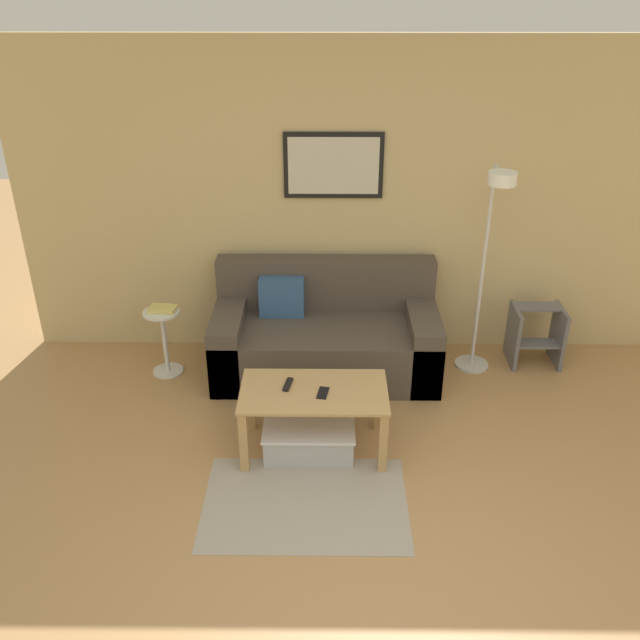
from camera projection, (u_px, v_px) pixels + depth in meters
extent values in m
plane|color=tan|center=(380.00, 610.00, 3.51)|extent=(16.00, 16.00, 0.00)
cube|color=tan|center=(362.00, 204.00, 5.44)|extent=(5.60, 0.06, 2.55)
cube|color=black|center=(333.00, 166.00, 5.26)|extent=(0.78, 0.02, 0.51)
cube|color=beige|center=(333.00, 166.00, 5.25)|extent=(0.71, 0.01, 0.44)
cube|color=#A39989|center=(305.00, 503.00, 4.21)|extent=(1.27, 0.85, 0.01)
cube|color=#4C4238|center=(326.00, 348.00, 5.49)|extent=(1.79, 0.85, 0.44)
cube|color=#4C4238|center=(326.00, 283.00, 5.58)|extent=(1.79, 0.20, 0.43)
cube|color=#4C4238|center=(230.00, 341.00, 5.47)|extent=(0.24, 0.85, 0.56)
cube|color=#4C4238|center=(421.00, 342.00, 5.46)|extent=(0.24, 0.85, 0.56)
cube|color=#335684|center=(282.00, 297.00, 5.46)|extent=(0.36, 0.14, 0.32)
cube|color=tan|center=(314.00, 392.00, 4.49)|extent=(0.98, 0.54, 0.02)
cube|color=tan|center=(244.00, 442.00, 4.40)|extent=(0.06, 0.06, 0.45)
cube|color=tan|center=(383.00, 442.00, 4.39)|extent=(0.06, 0.06, 0.45)
cube|color=tan|center=(251.00, 401.00, 4.81)|extent=(0.06, 0.06, 0.45)
cube|color=tan|center=(378.00, 402.00, 4.80)|extent=(0.06, 0.06, 0.45)
cube|color=#B2B2B7|center=(309.00, 440.00, 4.62)|extent=(0.60, 0.36, 0.20)
cube|color=silver|center=(309.00, 427.00, 4.57)|extent=(0.62, 0.38, 0.02)
cylinder|color=silver|center=(471.00, 364.00, 5.67)|extent=(0.28, 0.28, 0.02)
cylinder|color=silver|center=(483.00, 271.00, 5.28)|extent=(0.03, 0.03, 1.67)
cylinder|color=silver|center=(499.00, 169.00, 4.79)|extent=(0.02, 0.24, 0.02)
cylinder|color=white|center=(503.00, 178.00, 4.70)|extent=(0.20, 0.20, 0.09)
cylinder|color=silver|center=(168.00, 371.00, 5.58)|extent=(0.25, 0.25, 0.01)
cylinder|color=silver|center=(165.00, 342.00, 5.46)|extent=(0.04, 0.04, 0.53)
cylinder|color=silver|center=(161.00, 312.00, 5.33)|extent=(0.29, 0.29, 0.02)
cube|color=#D8C666|center=(162.00, 309.00, 5.34)|extent=(0.22, 0.16, 0.02)
cube|color=#D8C666|center=(163.00, 308.00, 5.32)|extent=(0.23, 0.15, 0.02)
cube|color=black|center=(288.00, 384.00, 4.53)|extent=(0.07, 0.15, 0.02)
cube|color=black|center=(323.00, 393.00, 4.45)|extent=(0.09, 0.15, 0.01)
cube|color=slate|center=(513.00, 336.00, 5.62)|extent=(0.03, 0.34, 0.50)
cube|color=slate|center=(558.00, 336.00, 5.61)|extent=(0.03, 0.34, 0.50)
cube|color=slate|center=(537.00, 343.00, 5.58)|extent=(0.34, 0.15, 0.02)
cube|color=slate|center=(538.00, 307.00, 5.56)|extent=(0.34, 0.15, 0.02)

